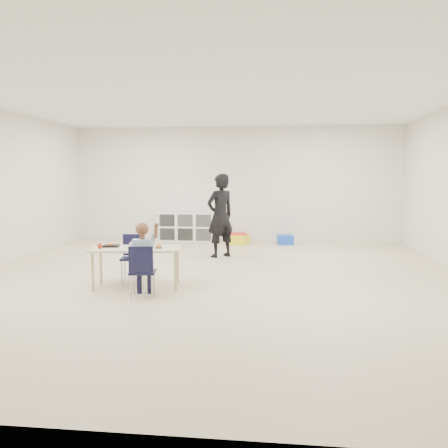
# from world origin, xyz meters

# --- Properties ---
(room) EXTENTS (9.00, 9.02, 2.80)m
(room) POSITION_xyz_m (0.00, 0.00, 1.40)
(room) COLOR beige
(room) RESTS_ON ground
(table) EXTENTS (1.33, 0.81, 0.57)m
(table) POSITION_xyz_m (-0.93, -0.74, 0.29)
(table) COLOR beige
(table) RESTS_ON ground
(chair_near) EXTENTS (0.38, 0.36, 0.68)m
(chair_near) POSITION_xyz_m (-0.70, -1.24, 0.34)
(chair_near) COLOR black
(chair_near) RESTS_ON ground
(chair_far) EXTENTS (0.38, 0.36, 0.68)m
(chair_far) POSITION_xyz_m (-1.16, -0.24, 0.34)
(chair_far) COLOR black
(chair_far) RESTS_ON ground
(child) EXTENTS (0.52, 0.52, 1.08)m
(child) POSITION_xyz_m (-0.70, -1.24, 0.54)
(child) COLOR #AFCCED
(child) RESTS_ON chair_near
(lunch_tray_near) EXTENTS (0.24, 0.19, 0.03)m
(lunch_tray_near) POSITION_xyz_m (-0.82, -0.69, 0.59)
(lunch_tray_near) COLOR black
(lunch_tray_near) RESTS_ON table
(lunch_tray_far) EXTENTS (0.24, 0.19, 0.03)m
(lunch_tray_far) POSITION_xyz_m (-1.31, -0.71, 0.59)
(lunch_tray_far) COLOR black
(lunch_tray_far) RESTS_ON table
(milk_carton) EXTENTS (0.08, 0.08, 0.10)m
(milk_carton) POSITION_xyz_m (-0.93, -0.85, 0.62)
(milk_carton) COLOR white
(milk_carton) RESTS_ON table
(bread_roll) EXTENTS (0.09, 0.09, 0.07)m
(bread_roll) POSITION_xyz_m (-0.60, -0.76, 0.60)
(bread_roll) COLOR tan
(bread_roll) RESTS_ON table
(apple_near) EXTENTS (0.07, 0.07, 0.07)m
(apple_near) POSITION_xyz_m (-1.03, -0.67, 0.61)
(apple_near) COLOR maroon
(apple_near) RESTS_ON table
(apple_far) EXTENTS (0.07, 0.07, 0.07)m
(apple_far) POSITION_xyz_m (-1.41, -0.88, 0.61)
(apple_far) COLOR maroon
(apple_far) RESTS_ON table
(cubby_shelf) EXTENTS (1.40, 0.40, 0.70)m
(cubby_shelf) POSITION_xyz_m (-1.20, 4.28, 0.35)
(cubby_shelf) COLOR white
(cubby_shelf) RESTS_ON ground
(adult) EXTENTS (0.70, 0.69, 1.64)m
(adult) POSITION_xyz_m (-0.08, 2.00, 0.82)
(adult) COLOR black
(adult) RESTS_ON ground
(bin_red) EXTENTS (0.47, 0.56, 0.24)m
(bin_red) POSITION_xyz_m (0.09, 3.98, 0.12)
(bin_red) COLOR red
(bin_red) RESTS_ON ground
(bin_yellow) EXTENTS (0.46, 0.53, 0.22)m
(bin_yellow) POSITION_xyz_m (0.15, 3.83, 0.11)
(bin_yellow) COLOR yellow
(bin_yellow) RESTS_ON ground
(bin_blue) EXTENTS (0.40, 0.49, 0.22)m
(bin_blue) POSITION_xyz_m (1.21, 3.98, 0.11)
(bin_blue) COLOR blue
(bin_blue) RESTS_ON ground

